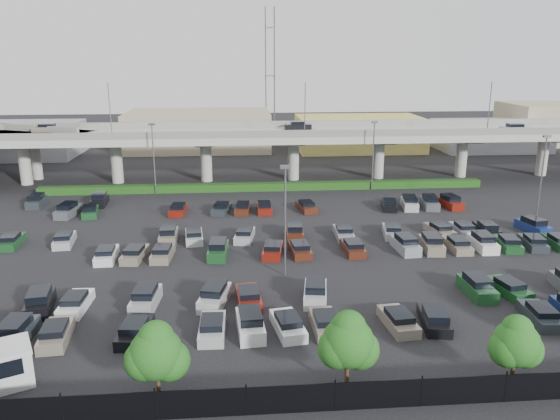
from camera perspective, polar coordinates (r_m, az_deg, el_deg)
The scene contains 9 objects.
ground at distance 57.95m, azimuth -0.19°, elevation -3.80°, with size 280.00×280.00×0.00m, color black.
overpass at distance 87.41m, azimuth -2.01°, elevation 7.60°, with size 150.00×13.00×15.80m.
hedge at distance 81.74m, azimuth -1.58°, elevation 2.45°, with size 66.00×1.60×1.10m, color #184012.
fence at distance 32.56m, azimuth 3.82°, elevation -18.98°, with size 70.00×0.10×2.00m.
tree_row at distance 32.51m, azimuth 4.87°, elevation -13.62°, with size 65.07×3.66×5.94m.
parked_cars at distance 54.15m, azimuth 1.77°, elevation -4.55°, with size 62.80×41.58×1.67m.
light_poles at distance 57.94m, azimuth -4.43°, elevation 2.58°, with size 66.90×48.38×10.30m.
distant_buildings at distance 118.46m, azimuth 3.46°, elevation 8.18°, with size 138.00×24.00×9.00m.
comm_tower at distance 128.73m, azimuth -1.05°, elevation 14.12°, with size 2.40×2.40×30.00m.
Camera 1 is at (-4.29, -54.40, 19.48)m, focal length 35.00 mm.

